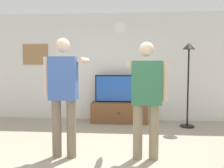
% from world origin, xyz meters
% --- Properties ---
extents(ground_plane, '(8.40, 8.40, 0.00)m').
position_xyz_m(ground_plane, '(0.00, 0.00, 0.00)').
color(ground_plane, '#9E937F').
extents(back_wall, '(6.40, 0.10, 2.70)m').
position_xyz_m(back_wall, '(0.00, 2.95, 1.35)').
color(back_wall, silver).
rests_on(back_wall, ground_plane).
extents(tv_stand, '(1.36, 0.47, 0.49)m').
position_xyz_m(tv_stand, '(0.09, 2.60, 0.25)').
color(tv_stand, brown).
rests_on(tv_stand, ground_plane).
extents(television, '(1.19, 0.07, 0.66)m').
position_xyz_m(television, '(0.09, 2.65, 0.83)').
color(television, black).
rests_on(television, tv_stand).
extents(wall_clock, '(0.30, 0.03, 0.30)m').
position_xyz_m(wall_clock, '(0.09, 2.89, 2.33)').
color(wall_clock, white).
extents(framed_picture, '(0.67, 0.04, 0.53)m').
position_xyz_m(framed_picture, '(-2.11, 2.90, 1.68)').
color(framed_picture, '#997047').
extents(floor_lamp, '(0.32, 0.32, 1.89)m').
position_xyz_m(floor_lamp, '(1.65, 2.30, 1.35)').
color(floor_lamp, black).
rests_on(floor_lamp, ground_plane).
extents(person_standing_nearer_lamp, '(0.59, 0.78, 1.79)m').
position_xyz_m(person_standing_nearer_lamp, '(-0.63, 0.33, 1.02)').
color(person_standing_nearer_lamp, '#7A6B56').
rests_on(person_standing_nearer_lamp, ground_plane).
extents(person_standing_nearer_couch, '(0.61, 0.78, 1.73)m').
position_xyz_m(person_standing_nearer_couch, '(0.60, 0.36, 0.98)').
color(person_standing_nearer_couch, gray).
rests_on(person_standing_nearer_couch, ground_plane).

